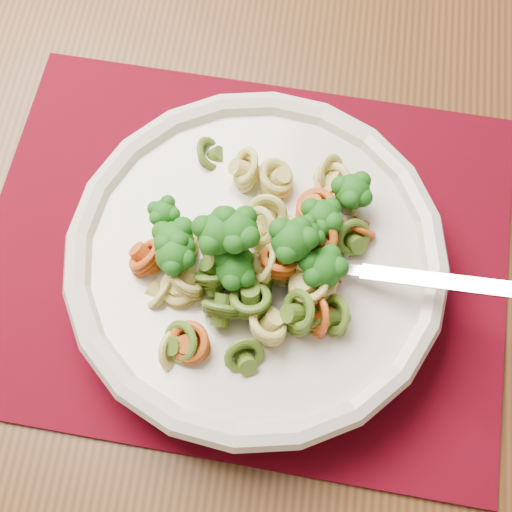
% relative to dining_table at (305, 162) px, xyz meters
% --- Properties ---
extents(dining_table, '(1.56, 1.23, 0.70)m').
position_rel_dining_table_xyz_m(dining_table, '(0.00, 0.00, 0.00)').
color(dining_table, '#5A3319').
rests_on(dining_table, ground).
extents(placemat, '(0.47, 0.40, 0.00)m').
position_rel_dining_table_xyz_m(placemat, '(0.00, -0.15, 0.10)').
color(placemat, '#550312').
rests_on(placemat, dining_table).
extents(pasta_bowl, '(0.28, 0.28, 0.05)m').
position_rel_dining_table_xyz_m(pasta_bowl, '(0.02, -0.16, 0.13)').
color(pasta_bowl, silver).
rests_on(pasta_bowl, placemat).
extents(pasta_broccoli_heap, '(0.23, 0.23, 0.06)m').
position_rel_dining_table_xyz_m(pasta_broccoli_heap, '(0.02, -0.16, 0.14)').
color(pasta_broccoli_heap, '#D4C669').
rests_on(pasta_broccoli_heap, pasta_bowl).
extents(fork, '(0.18, 0.05, 0.08)m').
position_rel_dining_table_xyz_m(fork, '(0.07, -0.15, 0.14)').
color(fork, silver).
rests_on(fork, pasta_bowl).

